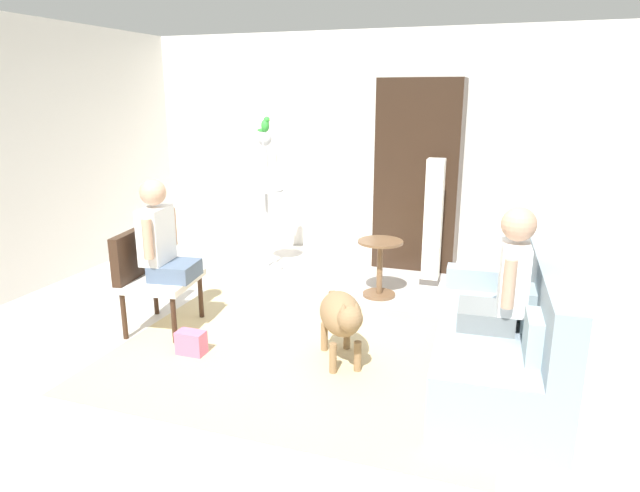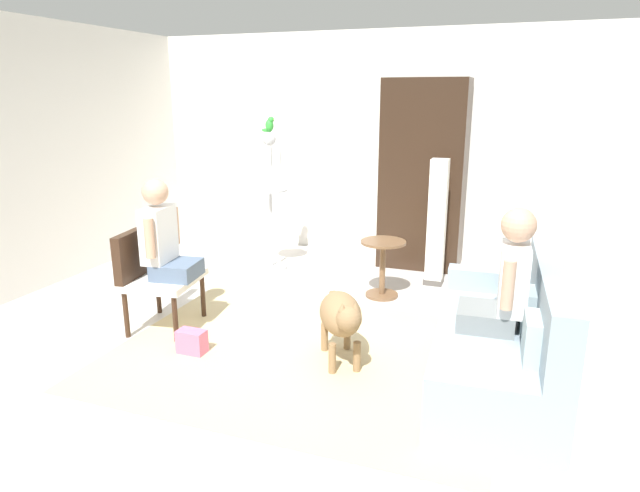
{
  "view_description": "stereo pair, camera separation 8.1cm",
  "coord_description": "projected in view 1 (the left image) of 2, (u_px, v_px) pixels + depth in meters",
  "views": [
    {
      "loc": [
        1.46,
        -3.93,
        2.01
      ],
      "look_at": [
        0.17,
        -0.13,
        0.9
      ],
      "focal_mm": 31.16,
      "sensor_mm": 36.0,
      "label": 1
    },
    {
      "loc": [
        1.54,
        -3.91,
        2.01
      ],
      "look_at": [
        0.17,
        -0.13,
        0.9
      ],
      "focal_mm": 31.16,
      "sensor_mm": 36.0,
      "label": 2
    }
  ],
  "objects": [
    {
      "name": "round_end_table",
      "position": [
        380.0,
        264.0,
        5.62
      ],
      "size": [
        0.45,
        0.45,
        0.59
      ],
      "color": "brown",
      "rests_on": "ground"
    },
    {
      "name": "armchair",
      "position": [
        150.0,
        270.0,
        4.81
      ],
      "size": [
        0.64,
        0.73,
        0.88
      ],
      "color": "#382316",
      "rests_on": "ground"
    },
    {
      "name": "person_on_couch",
      "position": [
        506.0,
        279.0,
        3.76
      ],
      "size": [
        0.47,
        0.53,
        0.85
      ],
      "color": "slate"
    },
    {
      "name": "parrot",
      "position": [
        265.0,
        125.0,
        6.15
      ],
      "size": [
        0.17,
        0.1,
        0.17
      ],
      "color": "green",
      "rests_on": "bird_cage_stand"
    },
    {
      "name": "armoire_cabinet",
      "position": [
        419.0,
        175.0,
        6.49
      ],
      "size": [
        0.95,
        0.56,
        2.18
      ],
      "primitive_type": "cube",
      "color": "black",
      "rests_on": "ground"
    },
    {
      "name": "column_lamp",
      "position": [
        433.0,
        223.0,
        5.92
      ],
      "size": [
        0.2,
        0.2,
        1.36
      ],
      "color": "#4C4742",
      "rests_on": "ground"
    },
    {
      "name": "ground_plane",
      "position": [
        306.0,
        346.0,
        4.58
      ],
      "size": [
        7.55,
        7.55,
        0.0
      ],
      "primitive_type": "plane",
      "color": "beige"
    },
    {
      "name": "area_rug",
      "position": [
        304.0,
        355.0,
        4.41
      ],
      "size": [
        3.0,
        2.32,
        0.01
      ],
      "primitive_type": "cube",
      "color": "#C6B284",
      "rests_on": "ground"
    },
    {
      "name": "left_wall",
      "position": [
        11.0,
        160.0,
        5.48
      ],
      "size": [
        0.12,
        6.45,
        2.75
      ],
      "primitive_type": "cube",
      "color": "silver",
      "rests_on": "ground"
    },
    {
      "name": "bird_cage_stand",
      "position": [
        266.0,
        202.0,
        6.38
      ],
      "size": [
        0.39,
        0.39,
        1.59
      ],
      "color": "silver",
      "rests_on": "ground"
    },
    {
      "name": "back_wall",
      "position": [
        388.0,
        146.0,
        6.93
      ],
      "size": [
        6.89,
        0.12,
        2.75
      ],
      "primitive_type": "cube",
      "color": "silver",
      "rests_on": "ground"
    },
    {
      "name": "couch",
      "position": [
        506.0,
        343.0,
        3.89
      ],
      "size": [
        0.9,
        1.79,
        0.91
      ],
      "color": "#8EA0AD",
      "rests_on": "ground"
    },
    {
      "name": "dog",
      "position": [
        342.0,
        315.0,
        4.19
      ],
      "size": [
        0.53,
        0.78,
        0.61
      ],
      "color": "olive",
      "rests_on": "ground"
    },
    {
      "name": "person_on_armchair",
      "position": [
        161.0,
        238.0,
        4.71
      ],
      "size": [
        0.46,
        0.52,
        0.85
      ],
      "color": "slate"
    },
    {
      "name": "handbag",
      "position": [
        191.0,
        343.0,
        4.4
      ],
      "size": [
        0.23,
        0.13,
        0.19
      ],
      "primitive_type": "cube",
      "color": "#D8668C",
      "rests_on": "ground"
    }
  ]
}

